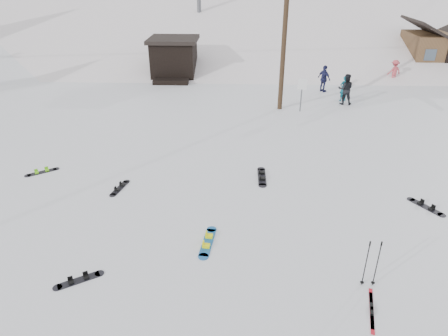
{
  "coord_description": "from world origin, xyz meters",
  "views": [
    {
      "loc": [
        -0.31,
        -7.83,
        7.33
      ],
      "look_at": [
        -0.76,
        3.74,
        1.4
      ],
      "focal_mm": 32.0,
      "sensor_mm": 36.0,
      "label": 1
    }
  ],
  "objects_px": {
    "utility_pole": "(285,22)",
    "cabin": "(440,50)",
    "hero_skis": "(372,310)",
    "hero_snowboard": "(208,242)"
  },
  "relations": [
    {
      "from": "cabin",
      "to": "hero_skis",
      "type": "relative_size",
      "value": 3.75
    },
    {
      "from": "hero_snowboard",
      "to": "hero_skis",
      "type": "distance_m",
      "value": 4.75
    },
    {
      "from": "utility_pole",
      "to": "cabin",
      "type": "relative_size",
      "value": 1.67
    },
    {
      "from": "utility_pole",
      "to": "hero_skis",
      "type": "height_order",
      "value": "utility_pole"
    },
    {
      "from": "cabin",
      "to": "hero_skis",
      "type": "distance_m",
      "value": 27.63
    },
    {
      "from": "hero_skis",
      "to": "hero_snowboard",
      "type": "bearing_deg",
      "value": 163.13
    },
    {
      "from": "hero_snowboard",
      "to": "hero_skis",
      "type": "height_order",
      "value": "hero_snowboard"
    },
    {
      "from": "hero_snowboard",
      "to": "cabin",
      "type": "bearing_deg",
      "value": -29.31
    },
    {
      "from": "cabin",
      "to": "hero_snowboard",
      "type": "height_order",
      "value": "cabin"
    },
    {
      "from": "utility_pole",
      "to": "cabin",
      "type": "xyz_separation_m",
      "value": [
        13.0,
        10.0,
        -3.2
      ]
    }
  ]
}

